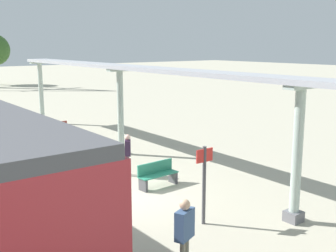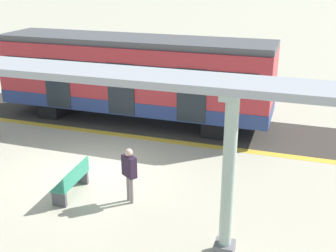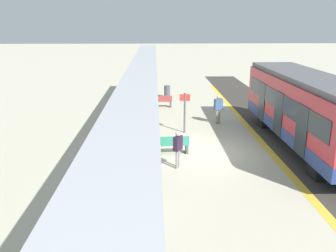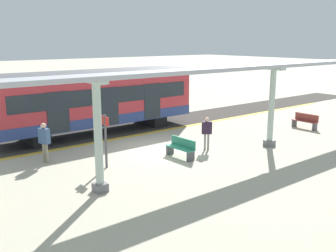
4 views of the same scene
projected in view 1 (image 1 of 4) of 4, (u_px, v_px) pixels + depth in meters
name	position (u px, v px, depth m)	size (l,w,h in m)	color
ground_plane	(122.00, 196.00, 13.66)	(176.00, 176.00, 0.00)	#B4AE97
tactile_edge_strip	(29.00, 220.00, 11.84)	(0.35, 36.66, 0.01)	gold
canopy_pillar_second	(297.00, 154.00, 11.36)	(1.10, 0.44, 3.85)	slate
canopy_pillar_third	(120.00, 111.00, 18.61)	(1.10, 0.44, 3.85)	slate
canopy_pillar_fourth	(41.00, 92.00, 26.09)	(1.10, 0.44, 3.85)	slate
canopy_beam	(188.00, 72.00, 14.59)	(1.20, 29.29, 0.16)	#A8AAB2
bench_near_end	(55.00, 130.00, 22.02)	(1.51, 0.46, 0.86)	brown
bench_mid_platform	(157.00, 174.00, 14.56)	(1.52, 0.52, 0.86)	#2A8366
platform_info_sign	(204.00, 178.00, 11.33)	(0.56, 0.10, 2.20)	#4C4C51
passenger_waiting_near_edge	(185.00, 229.00, 8.76)	(0.55, 0.39, 1.73)	gray
passenger_by_the_benches	(128.00, 150.00, 15.69)	(0.42, 0.50, 1.58)	gray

